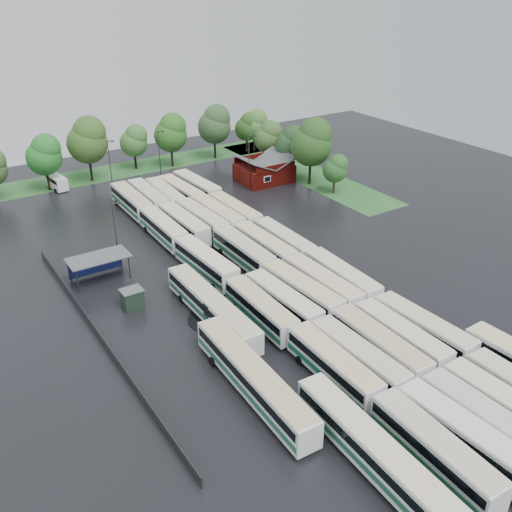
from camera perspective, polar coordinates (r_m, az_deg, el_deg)
ground at (r=71.31m, az=3.94°, el=-5.89°), size 160.00×160.00×0.00m
brick_building at (r=114.66m, az=0.83°, el=8.38°), size 10.07×8.60×5.39m
wash_shed at (r=80.41m, az=-15.55°, el=-0.37°), size 8.20×4.20×3.58m
utility_hut at (r=73.56m, az=-12.26°, el=-4.18°), size 2.70×2.20×2.62m
grass_strip_north at (r=124.74m, az=-13.49°, el=8.31°), size 80.00×10.00×0.01m
grass_strip_east at (r=120.86m, az=4.81°, el=8.36°), size 10.00×50.00×0.01m
west_fence at (r=68.76m, az=-15.41°, el=-7.74°), size 0.10×50.00×1.20m
bus_r0c0 at (r=53.40m, az=17.41°, el=-18.02°), size 3.34×13.33×3.68m
bus_r0c1 at (r=55.42m, az=20.03°, el=-16.54°), size 3.37×13.30×3.67m
bus_r0c2 at (r=57.28m, az=22.07°, el=-15.29°), size 3.11×13.30×3.69m
bus_r0c3 at (r=59.61m, az=23.71°, el=-13.83°), size 3.06×12.91×3.58m
bus_r1c0 at (r=60.32m, az=7.74°, el=-10.81°), size 3.04×12.89×3.57m
bus_r1c1 at (r=61.74m, az=10.17°, el=-10.00°), size 2.87×12.92×3.59m
bus_r1c2 at (r=63.78m, az=12.20°, el=-8.79°), size 3.11×13.33×3.69m
bus_r1c3 at (r=65.82m, az=14.28°, el=-7.88°), size 2.86×12.80×3.55m
bus_r1c4 at (r=67.79m, az=16.35°, el=-7.02°), size 3.24×13.05×3.61m
bus_r2c0 at (r=68.62m, az=0.47°, el=-5.35°), size 2.96×12.71×3.52m
bus_r2c1 at (r=70.20m, az=2.70°, el=-4.56°), size 3.08×12.76×3.53m
bus_r2c2 at (r=72.16m, az=4.56°, el=-3.58°), size 3.47×13.44×3.71m
bus_r2c3 at (r=73.93m, az=6.59°, el=-2.88°), size 2.90×13.28×3.69m
bus_r2c4 at (r=75.83m, az=8.53°, el=-2.20°), size 3.27×13.25×3.66m
bus_r3c0 at (r=79.15m, az=-5.04°, el=-0.65°), size 3.28×13.26×3.66m
bus_r3c2 at (r=81.96m, az=-1.28°, el=0.48°), size 2.88×13.12×3.65m
bus_r3c3 at (r=83.48m, az=0.82°, el=0.99°), size 2.90×12.97×3.60m
bus_r3c4 at (r=85.00m, az=2.77°, el=1.45°), size 2.86×12.90×3.58m
bus_r4c0 at (r=90.32m, az=-9.26°, el=2.74°), size 2.98×12.99×3.60m
bus_r4c1 at (r=91.28m, az=-7.25°, el=3.17°), size 2.91×13.14×3.65m
bus_r4c2 at (r=92.68m, az=-5.50°, el=3.64°), size 3.11×13.12×3.63m
bus_r4c3 at (r=94.03m, az=-3.90°, el=4.08°), size 3.04×13.31×3.69m
bus_r4c4 at (r=95.24m, az=-2.15°, el=4.40°), size 2.87×12.90×3.58m
bus_r5c0 at (r=102.11m, az=-12.37°, el=5.40°), size 3.02×13.13×3.64m
bus_r5c1 at (r=103.10m, az=-10.71°, el=5.78°), size 3.04×13.15×3.65m
bus_r5c2 at (r=103.74m, az=-9.07°, el=6.01°), size 3.13×12.70×3.51m
bus_r5c3 at (r=104.97m, az=-7.50°, el=6.38°), size 3.25×12.82×3.54m
bus_r5c4 at (r=106.87m, az=-5.96°, el=6.88°), size 3.43×13.20×3.64m
artic_bus_west_a at (r=51.94m, az=11.89°, el=-18.80°), size 3.52×19.41×3.58m
artic_bus_west_b at (r=69.11m, az=-4.41°, el=-5.17°), size 2.87×19.04×3.53m
artic_bus_west_c at (r=58.12m, az=-0.27°, el=-12.14°), size 3.50×19.72×3.64m
minibus at (r=117.19m, az=-19.29°, el=7.04°), size 2.81×6.10×2.58m
tree_north_1 at (r=115.17m, az=-20.37°, el=9.50°), size 6.64×6.64×11.00m
tree_north_2 at (r=117.61m, az=-16.46°, el=11.10°), size 7.86×7.86×13.02m
tree_north_3 at (r=123.45m, az=-12.06°, el=11.24°), size 5.74×5.74×9.50m
tree_north_4 at (r=123.32m, az=-8.47°, el=12.13°), size 6.92×6.92×11.46m
tree_north_5 at (r=127.81m, az=-4.11°, el=13.04°), size 7.24×7.24×11.99m
tree_north_6 at (r=132.99m, az=-0.85°, el=12.81°), size 5.44×5.44×9.00m
tree_east_0 at (r=108.49m, az=8.00°, el=8.69°), size 4.59×4.58×7.58m
tree_east_1 at (r=111.68m, az=5.67°, el=11.31°), size 7.98×7.98×13.22m
tree_east_2 at (r=117.82m, az=3.58°, el=11.22°), size 6.11×6.11×10.12m
tree_east_3 at (r=123.21m, az=1.29°, el=11.85°), size 5.86×5.86×9.70m
tree_east_4 at (r=133.28m, az=-0.09°, el=13.06°), size 5.88×5.88×9.75m
lamp_post_ne at (r=109.31m, az=-0.65°, el=9.74°), size 1.60×0.31×10.41m
lamp_post_nw at (r=82.18m, az=-13.83°, el=2.53°), size 1.50×0.29×9.71m
lamp_post_back_w at (r=113.26m, az=-14.38°, el=9.18°), size 1.43×0.28×9.30m
lamp_post_back_e at (r=117.46m, az=-9.60°, el=10.33°), size 1.46×0.28×9.48m
puddle_0 at (r=59.23m, az=15.55°, el=-15.04°), size 6.41×6.41×0.01m
puddle_1 at (r=63.53m, az=20.00°, el=-12.48°), size 2.67×2.67×0.01m
puddle_2 at (r=70.59m, az=-4.00°, el=-6.27°), size 7.12×7.12×0.01m
puddle_3 at (r=70.90m, az=9.14°, el=-6.43°), size 3.36×3.36×0.01m
puddle_4 at (r=71.83m, az=22.92°, el=-8.02°), size 2.67×2.67×0.01m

